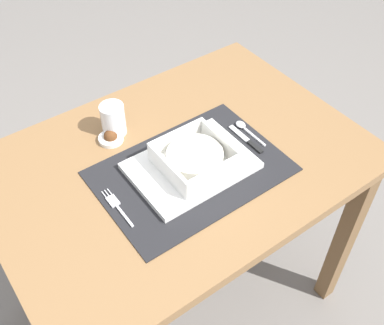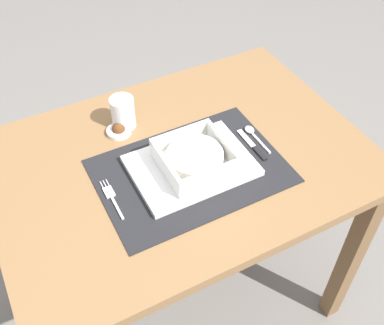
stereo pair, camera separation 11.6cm
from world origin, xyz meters
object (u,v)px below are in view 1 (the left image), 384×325
Objects in this scene: porridge_bowl at (195,158)px; spoon at (244,127)px; dining_table at (179,186)px; drinking_glass at (113,121)px; fork at (116,205)px; butter_knife at (248,141)px; condiment_saucer at (111,138)px.

porridge_bowl reaches higher than spoon.
porridge_bowl is (0.01, -0.06, 0.15)m from dining_table.
dining_table is 0.25m from drinking_glass.
butter_knife is at bearing 1.17° from fork.
fork is 0.42m from spoon.
drinking_glass is (-0.27, 0.25, 0.03)m from butter_knife.
dining_table is at bearing 15.54° from fork.
drinking_glass reaches higher than spoon.
fork is at bearing -167.54° from dining_table.
fork is 1.01× the size of butter_knife.
condiment_saucer is (-0.12, 0.22, -0.03)m from porridge_bowl.
spoon is (0.42, 0.03, 0.00)m from fork.
dining_table is 0.24m from spoon.
butter_knife reaches higher than fork.
condiment_saucer is at bearing 152.27° from spoon.
dining_table is 8.33× the size of spoon.
spoon reaches higher than butter_knife.
dining_table is at bearing 100.45° from porridge_bowl.
condiment_saucer is at bearing 67.12° from fork.
butter_knife is 0.37m from drinking_glass.
dining_table is 0.16m from porridge_bowl.
porridge_bowl reaches higher than butter_knife.
dining_table is 7.51× the size of butter_knife.
condiment_saucer is (-0.11, 0.16, 0.12)m from dining_table.
spoon is 1.29× the size of drinking_glass.
drinking_glass is at bearing 146.93° from spoon.
spoon is at bearing -3.47° from dining_table.
fork is 0.40m from butter_knife.
dining_table is at bearing -66.29° from drinking_glass.
drinking_glass is at bearing 139.13° from butter_knife.
fork is (-0.22, 0.01, -0.04)m from porridge_bowl.
fork is at bearing 179.72° from butter_knife.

